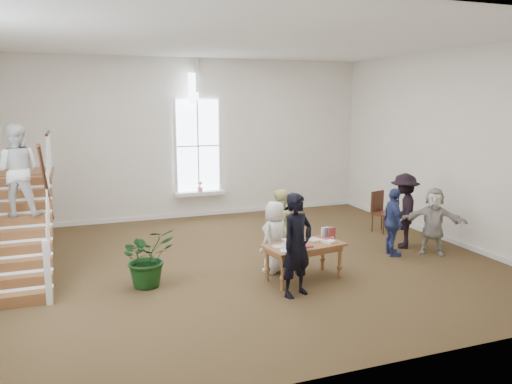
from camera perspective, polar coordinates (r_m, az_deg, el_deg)
name	(u,v)px	position (r m, az deg, el deg)	size (l,w,h in m)	color
ground	(250,262)	(10.59, -0.74, -7.96)	(10.00, 10.00, 0.00)	#46331B
room_shell	(200,203)	(14.56, -6.47, -1.24)	(10.49, 10.00, 10.00)	silver
staircase	(20,193)	(10.42, -25.40, -0.09)	(1.10, 4.10, 2.92)	brown
library_table	(304,248)	(9.45, 5.56, -6.37)	(1.58, 0.97, 0.76)	brown
police_officer	(297,245)	(8.61, 4.70, -6.06)	(0.66, 0.43, 1.81)	black
elderly_woman	(275,237)	(9.80, 2.15, -5.14)	(0.69, 0.45, 1.42)	silver
person_yellow	(279,226)	(10.34, 2.65, -3.92)	(0.76, 0.59, 1.55)	#E9E692
woman_cluster_a	(393,222)	(11.19, 15.41, -3.35)	(0.87, 0.36, 1.49)	navy
woman_cluster_b	(404,211)	(11.87, 16.55, -2.06)	(1.11, 0.64, 1.72)	black
woman_cluster_c	(433,221)	(11.58, 19.62, -3.15)	(1.37, 0.44, 1.48)	#BCB5A9
floor_plant	(147,257)	(9.33, -12.31, -7.27)	(0.98, 0.85, 1.09)	#103310
side_chair	(380,209)	(13.19, 14.04, -1.90)	(0.56, 0.56, 1.05)	#341A0E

